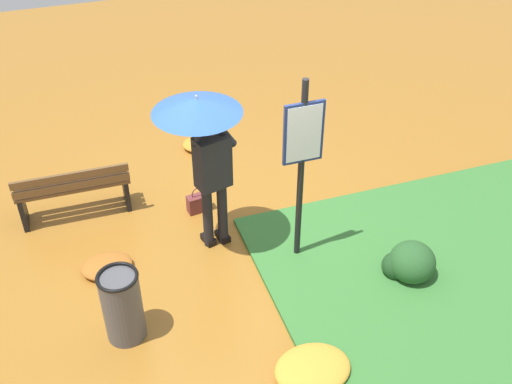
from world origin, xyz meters
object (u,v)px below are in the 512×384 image
person_with_umbrella (204,135)px  info_sign_post (302,154)px  park_bench (73,190)px  trash_bin (122,306)px  handbag (199,203)px

person_with_umbrella → info_sign_post: 1.06m
park_bench → trash_bin: size_ratio=1.68×
info_sign_post → trash_bin: size_ratio=2.76×
info_sign_post → park_bench: bearing=-34.2°
park_bench → trash_bin: 2.17m
handbag → trash_bin: bearing=55.0°
person_with_umbrella → info_sign_post: size_ratio=0.89×
info_sign_post → trash_bin: bearing=14.4°
info_sign_post → handbag: (0.88, -1.21, -1.32)m
info_sign_post → trash_bin: (2.10, 0.54, -1.03)m
info_sign_post → handbag: 1.99m
handbag → park_bench: bearing=-15.1°
info_sign_post → person_with_umbrella: bearing=-29.6°
person_with_umbrella → handbag: 1.58m
person_with_umbrella → trash_bin: (1.18, 1.07, -1.13)m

